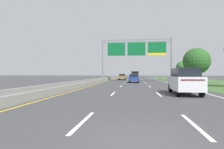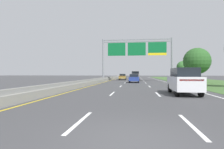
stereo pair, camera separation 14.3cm
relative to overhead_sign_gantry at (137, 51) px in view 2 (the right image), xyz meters
The scene contains 12 objects.
ground_plane 6.59m from the overhead_sign_gantry, 119.65° to the right, with size 220.00×220.00×0.00m, color #3D3D3F.
lane_striping 6.64m from the overhead_sign_gantry, 106.94° to the right, with size 11.96×106.00×0.01m.
grass_verge_right 15.15m from the overhead_sign_gantry, ahead, with size 14.00×110.00×0.02m, color #3D602D.
median_barrier_concrete 9.29m from the overhead_sign_gantry, behind, with size 0.60×110.00×0.85m.
overhead_sign_gantry is the anchor object (origin of this frame).
pickup_truck_grey 7.48m from the overhead_sign_gantry, 93.18° to the left, with size 2.14×5.45×2.20m.
car_blue_centre_lane_sedan 8.10m from the overhead_sign_gantry, 95.12° to the right, with size 1.84×4.41×1.57m.
car_gold_left_lane_sedan 12.82m from the overhead_sign_gantry, 109.19° to the left, with size 1.85×4.41×1.57m.
car_white_right_lane_suv 25.69m from the overhead_sign_gantry, 81.75° to the right, with size 2.00×4.74×2.11m.
car_black_centre_lane_sedan 13.52m from the overhead_sign_gantry, 92.03° to the left, with size 1.89×4.43×1.57m.
roadside_tree_mid 12.08m from the overhead_sign_gantry, 17.08° to the right, with size 4.99×4.99×6.53m.
roadside_tree_far 17.97m from the overhead_sign_gantry, 44.61° to the left, with size 3.31×3.31×5.11m.
Camera 2 is at (0.07, -4.75, 1.67)m, focal length 29.74 mm.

